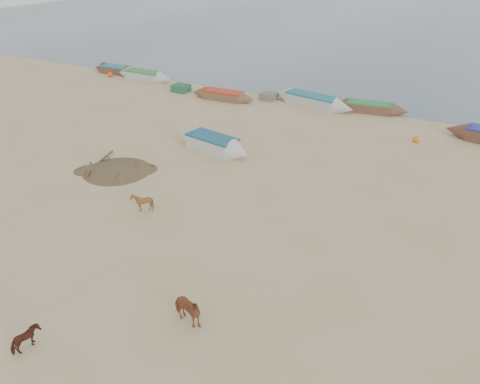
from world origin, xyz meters
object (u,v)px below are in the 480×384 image
at_px(cow_adult, 187,310).
at_px(calf_front, 142,202).
at_px(calf_right, 27,340).
at_px(near_canoe, 212,143).

distance_m(cow_adult, calf_front, 8.13).
distance_m(cow_adult, calf_right, 5.09).
relative_size(calf_right, near_canoe, 0.14).
height_order(cow_adult, calf_right, cow_adult).
height_order(calf_front, calf_right, calf_front).
height_order(cow_adult, calf_front, cow_adult).
bearing_deg(near_canoe, calf_right, -68.29).
relative_size(calf_front, calf_right, 1.17).
bearing_deg(calf_front, cow_adult, 54.63).
height_order(calf_right, near_canoe, near_canoe).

